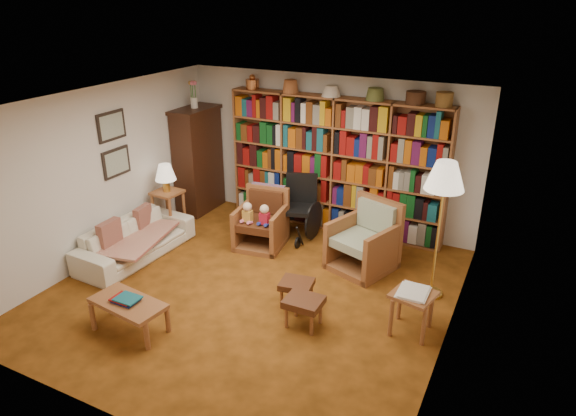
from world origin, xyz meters
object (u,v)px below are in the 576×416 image
Objects in this scene: side_table_papers at (413,300)px; wheelchair at (298,209)px; armchair_leather at (264,222)px; armchair_sage at (365,241)px; footstool_a at (297,286)px; footstool_b at (304,304)px; sofa at (135,240)px; side_table_lamp at (168,202)px; floor_lamp at (445,182)px; coffee_table at (128,305)px.

wheelchair is at bearing 142.91° from side_table_papers.
armchair_leather is 0.85× the size of armchair_sage.
wheelchair is 1.86× the size of side_table_papers.
footstool_a is 1.03× the size of footstool_b.
sofa is 0.96m from side_table_lamp.
armchair_leather is at bearing 173.41° from floor_lamp.
wheelchair is (-1.30, 0.46, 0.09)m from armchair_sage.
footstool_b is 0.46× the size of coffee_table.
floor_lamp is at bearing 87.21° from side_table_papers.
floor_lamp is at bearing -6.59° from armchair_leather.
armchair_leather is 0.62m from wheelchair.
footstool_a is at bearing -145.22° from floor_lamp.
armchair_leather is at bearing 83.68° from coffee_table.
armchair_sage is at bearing 72.80° from footstool_a.
side_table_papers reaches higher than footstool_b.
floor_lamp is (2.34, -0.81, 1.11)m from wheelchair.
footstool_b is at bearing -158.82° from side_table_papers.
armchair_leather is 2.92m from side_table_papers.
wheelchair reaches higher than side_table_lamp.
side_table_papers is 3.29m from coffee_table.
armchair_leather reaches higher than footstool_a.
footstool_b is at bearing -131.37° from floor_lamp.
sofa is at bearing -140.58° from armchair_leather.
side_table_papers is at bearing 3.99° from footstool_a.
footstool_b is at bearing -95.91° from sofa.
armchair_sage is at bearing 84.57° from footstool_b.
coffee_table is (-0.30, -2.69, -0.02)m from armchair_leather.
armchair_leather is 2.71m from coffee_table.
side_table_papers reaches higher than footstool_a.
sofa is 4.16m from side_table_papers.
footstool_a is 2.03m from coffee_table.
floor_lamp is 1.92× the size of coffee_table.
armchair_leather is (1.51, 1.24, 0.09)m from sofa.
floor_lamp is (1.05, -0.35, 1.21)m from armchair_sage.
footstool_b reaches higher than footstool_a.
wheelchair is 2.88m from side_table_papers.
armchair_sage is (3.15, 1.28, 0.10)m from sofa.
sofa is 1.02× the size of floor_lamp.
armchair_leather is 2.05× the size of footstool_b.
side_table_lamp is 3.27m from armchair_sage.
side_table_papers is (2.65, -1.24, 0.06)m from armchair_leather.
wheelchair is at bearing 78.54° from coffee_table.
floor_lamp is 2.24m from footstool_b.
footstool_a is at bearing -176.01° from side_table_papers.
side_table_papers is at bearing 26.24° from coffee_table.
armchair_sage is at bearing 1.49° from armchair_leather.
wheelchair is at bearing 117.28° from footstool_b.
wheelchair is 1.08× the size of coffee_table.
coffee_table is at bearing -138.23° from footstool_a.
side_table_papers is 0.58× the size of coffee_table.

